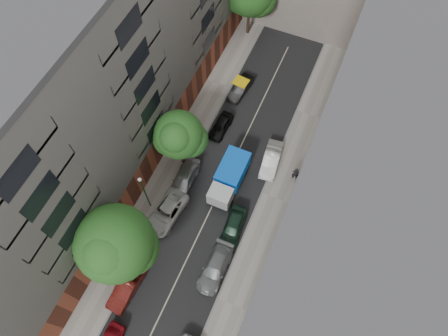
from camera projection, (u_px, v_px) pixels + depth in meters
The scene contains 19 objects.
ground at pixel (225, 179), 40.54m from camera, with size 120.00×120.00×0.00m, color #4C4C49.
road_surface at pixel (225, 179), 40.53m from camera, with size 8.00×44.00×0.02m, color black.
sidewalk_left at pixel (177, 160), 41.49m from camera, with size 3.00×44.00×0.15m, color gray.
sidewalk_right at pixel (276, 198), 39.45m from camera, with size 3.00×44.00×0.15m, color gray.
building_left at pixel (106, 81), 33.75m from camera, with size 8.00×44.00×20.00m, color #524F4C.
building_right at pixel (361, 172), 29.67m from camera, with size 8.00×44.00×20.00m, color tan.
tarp_truck at pixel (229, 178), 38.95m from camera, with size 2.39×5.85×2.71m.
car_left_1 at pixel (127, 287), 34.75m from camera, with size 1.59×4.55×1.50m, color #4D130F.
car_left_2 at pixel (167, 213), 38.07m from camera, with size 2.37×5.14×1.43m, color silver.
car_left_3 at pixel (184, 180), 39.71m from camera, with size 1.96×4.81×1.40m, color #AFAEB3.
car_left_4 at pixel (221, 126), 42.81m from camera, with size 1.54×3.82×1.30m, color black.
car_left_5 at pixel (240, 88), 45.20m from camera, with size 1.45×4.17×1.37m, color black.
car_right_1 at pixel (215, 268), 35.59m from camera, with size 2.00×4.91×1.43m, color slate.
car_right_2 at pixel (233, 227), 37.38m from camera, with size 1.74×4.33×1.48m, color #142E20.
car_right_3 at pixel (271, 159), 40.77m from camera, with size 1.58×4.52×1.49m, color silver.
tree_near at pixel (116, 246), 31.35m from camera, with size 6.47×6.36×8.96m.
tree_mid at pixel (179, 137), 36.90m from camera, with size 4.98×4.66×7.54m.
lamp_post at pixel (144, 190), 35.77m from camera, with size 0.36×0.36×5.90m.
pedestrian at pixel (295, 174), 39.61m from camera, with size 0.69×0.45×1.90m, color black.
Camera 1 is at (7.02, -16.63, 36.32)m, focal length 32.00 mm.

